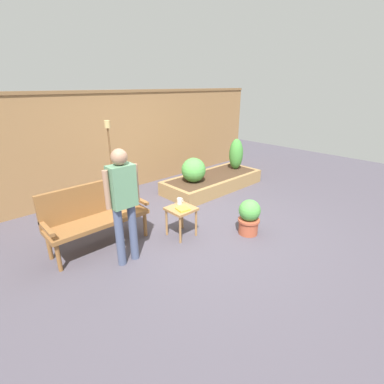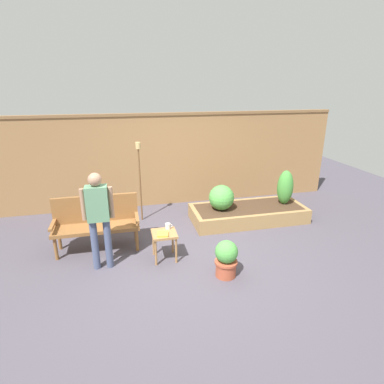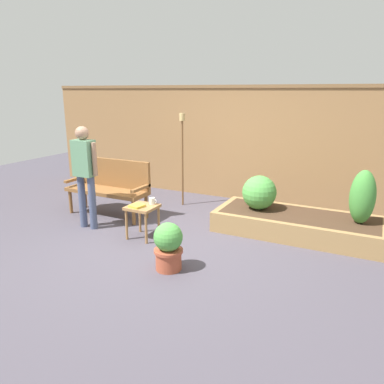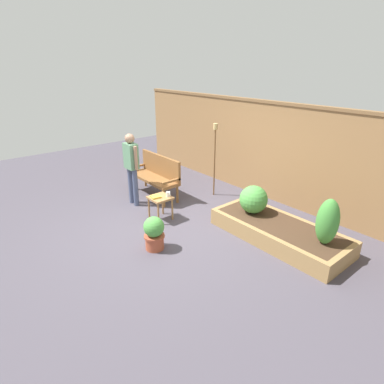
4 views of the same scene
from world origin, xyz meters
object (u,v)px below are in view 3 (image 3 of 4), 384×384
(garden_bench, at_px, (110,183))
(book_on_table, at_px, (137,206))
(shrub_near_bench, at_px, (259,192))
(person_by_bench, at_px, (85,169))
(shrub_far_corner, at_px, (362,197))
(potted_boxwood, at_px, (168,245))
(side_table, at_px, (142,211))
(cup_on_table, at_px, (152,201))
(tiki_torch, at_px, (182,143))

(garden_bench, height_order, book_on_table, garden_bench)
(shrub_near_bench, bearing_deg, book_on_table, -138.33)
(person_by_bench, bearing_deg, shrub_far_corner, 17.51)
(book_on_table, relative_size, person_by_bench, 0.11)
(book_on_table, distance_m, potted_boxwood, 1.08)
(book_on_table, bearing_deg, shrub_near_bench, 52.11)
(side_table, height_order, potted_boxwood, potted_boxwood)
(book_on_table, distance_m, shrub_far_corner, 3.08)
(cup_on_table, distance_m, book_on_table, 0.25)
(side_table, distance_m, shrub_far_corner, 3.03)
(book_on_table, xyz_separation_m, shrub_far_corner, (2.82, 1.24, 0.18))
(side_table, distance_m, potted_boxwood, 1.09)
(potted_boxwood, bearing_deg, side_table, 140.11)
(shrub_near_bench, bearing_deg, potted_boxwood, -105.91)
(tiki_torch, bearing_deg, shrub_far_corner, -9.70)
(book_on_table, xyz_separation_m, shrub_near_bench, (1.39, 1.24, 0.06))
(garden_bench, relative_size, cup_on_table, 11.96)
(shrub_far_corner, bearing_deg, garden_bench, -172.62)
(side_table, height_order, cup_on_table, cup_on_table)
(potted_boxwood, bearing_deg, tiki_torch, 114.40)
(garden_bench, height_order, potted_boxwood, garden_bench)
(cup_on_table, distance_m, shrub_near_bench, 1.63)
(side_table, height_order, shrub_far_corner, shrub_far_corner)
(shrub_near_bench, height_order, tiki_torch, tiki_torch)
(side_table, relative_size, person_by_bench, 0.31)
(potted_boxwood, height_order, tiki_torch, tiki_torch)
(side_table, xyz_separation_m, shrub_near_bench, (1.36, 1.16, 0.16))
(potted_boxwood, relative_size, tiki_torch, 0.35)
(cup_on_table, distance_m, tiki_torch, 1.70)
(side_table, relative_size, cup_on_table, 3.99)
(shrub_near_bench, bearing_deg, tiki_torch, 162.07)
(side_table, xyz_separation_m, person_by_bench, (-0.99, -0.03, 0.54))
(shrub_far_corner, height_order, tiki_torch, tiki_torch)
(cup_on_table, bearing_deg, shrub_far_corner, 20.78)
(book_on_table, xyz_separation_m, tiki_torch, (-0.21, 1.75, 0.65))
(cup_on_table, xyz_separation_m, shrub_far_corner, (2.70, 1.02, 0.15))
(shrub_far_corner, xyz_separation_m, tiki_torch, (-3.03, 0.52, 0.48))
(garden_bench, height_order, cup_on_table, garden_bench)
(side_table, bearing_deg, tiki_torch, 98.29)
(cup_on_table, height_order, book_on_table, cup_on_table)
(book_on_table, height_order, shrub_far_corner, shrub_far_corner)
(cup_on_table, xyz_separation_m, shrub_near_bench, (1.27, 1.02, 0.03))
(book_on_table, xyz_separation_m, person_by_bench, (-0.95, 0.05, 0.44))
(cup_on_table, distance_m, shrub_far_corner, 2.89)
(book_on_table, bearing_deg, side_table, 78.62)
(cup_on_table, relative_size, shrub_far_corner, 0.16)
(book_on_table, height_order, tiki_torch, tiki_torch)
(tiki_torch, relative_size, person_by_bench, 1.07)
(potted_boxwood, bearing_deg, garden_bench, 144.93)
(side_table, xyz_separation_m, book_on_table, (-0.03, -0.08, 0.10))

